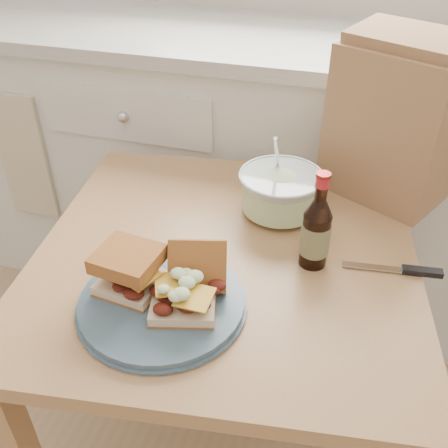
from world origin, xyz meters
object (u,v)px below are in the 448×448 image
(coleslaw_bowl, at_px, (280,194))
(paper_bag, at_px, (393,126))
(beer_bottle, at_px, (316,232))
(dining_table, at_px, (226,284))
(plate, at_px, (162,302))

(coleslaw_bowl, relative_size, paper_bag, 0.55)
(beer_bottle, height_order, paper_bag, paper_bag)
(beer_bottle, bearing_deg, paper_bag, 76.40)
(paper_bag, bearing_deg, dining_table, -104.08)
(dining_table, distance_m, coleslaw_bowl, 0.25)
(plate, bearing_deg, coleslaw_bowl, 68.95)
(coleslaw_bowl, bearing_deg, beer_bottle, -57.71)
(dining_table, xyz_separation_m, beer_bottle, (0.18, 0.01, 0.18))
(dining_table, height_order, plate, plate)
(coleslaw_bowl, bearing_deg, dining_table, -114.23)
(plate, relative_size, beer_bottle, 1.44)
(dining_table, distance_m, beer_bottle, 0.26)
(plate, bearing_deg, dining_table, 71.88)
(dining_table, bearing_deg, coleslaw_bowl, 57.48)
(beer_bottle, bearing_deg, coleslaw_bowl, 128.69)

